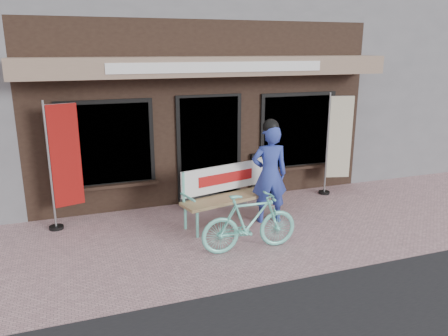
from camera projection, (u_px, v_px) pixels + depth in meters
name	position (u px, v px, depth m)	size (l,w,h in m)	color
ground	(246.00, 238.00, 7.31)	(70.00, 70.00, 0.00)	#C09397
storefront	(173.00, 52.00, 11.03)	(7.00, 6.77, 6.00)	black
neighbor_right_near	(422.00, 57.00, 14.32)	(10.00, 7.00, 5.60)	slate
bench	(229.00, 189.00, 7.88)	(1.97, 0.91, 1.04)	#74E3CD
person	(269.00, 172.00, 7.79)	(0.72, 0.54, 1.90)	#2E40A0
bicycle	(250.00, 222.00, 6.76)	(0.44, 1.55, 0.93)	#74E3CD
nobori_red	(63.00, 163.00, 7.50)	(0.67, 0.31, 2.26)	gray
nobori_cream	(337.00, 143.00, 9.27)	(0.65, 0.30, 2.19)	gray
menu_stand	(261.00, 174.00, 9.33)	(0.47, 0.13, 0.93)	black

